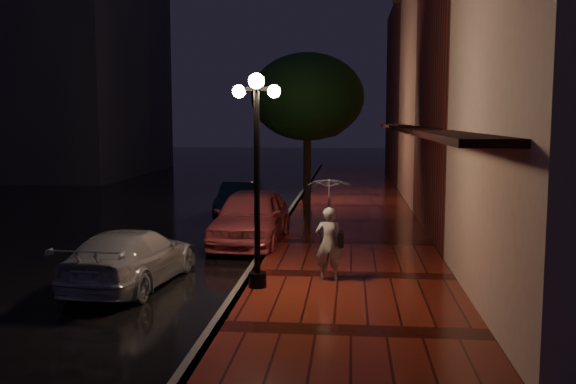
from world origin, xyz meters
The scene contains 14 objects.
ground centered at (0.00, 0.00, 0.00)m, with size 120.00×120.00×0.00m, color black.
sidewalk centered at (2.25, 0.00, 0.07)m, with size 4.50×60.00×0.15m, color #4E150E.
curb centered at (0.00, 0.00, 0.07)m, with size 0.25×60.00×0.15m, color #595451.
storefront_mid centered at (7.00, 2.00, 5.50)m, with size 5.00×8.00×11.00m, color #511914.
storefront_far centered at (7.00, 10.00, 4.50)m, with size 5.00×8.00×9.00m, color #8C5951.
storefront_extra centered at (7.00, 20.00, 5.00)m, with size 5.00×12.00×10.00m, color #511914.
streetlamp_near centered at (0.35, -5.00, 2.60)m, with size 0.96×0.36×4.31m.
streetlamp_far centered at (0.35, 9.00, 2.60)m, with size 0.96×0.36×4.31m.
street_tree centered at (0.61, 5.99, 4.24)m, with size 4.16×4.16×5.80m.
pink_car centered at (-0.60, 0.15, 0.79)m, with size 1.87×4.65×1.58m, color #CA535E.
navy_car centered at (-1.81, 5.26, 0.62)m, with size 1.32×3.77×1.24m, color black.
silver_car centered at (-2.43, -4.59, 0.61)m, with size 1.72×4.23×1.23m, color #A9A9B1.
woman_with_umbrella centered at (1.77, -4.25, 1.60)m, with size 0.91×0.93×2.19m.
parking_meter centered at (1.00, 1.31, 1.04)m, with size 0.16×0.14×1.47m.
Camera 1 is at (2.23, -17.64, 3.58)m, focal length 40.00 mm.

